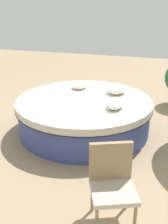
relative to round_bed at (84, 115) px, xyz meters
The scene contains 7 objects.
ground_plane 0.35m from the round_bed, ahead, with size 16.00×16.00×0.00m, color #9E8466.
round_bed is the anchor object (origin of this frame).
throw_pillow_0 0.83m from the round_bed, 111.05° to the right, with size 0.50×0.31×0.16m, color white.
throw_pillow_1 0.90m from the round_bed, 43.07° to the right, with size 0.52×0.39×0.19m, color white.
throw_pillow_2 0.84m from the round_bed, 24.90° to the left, with size 0.42×0.32×0.15m, color silver.
patio_chair 2.46m from the round_bed, 155.16° to the right, with size 0.66×0.67×0.98m.
side_table 1.96m from the round_bed, 33.37° to the left, with size 0.49×0.49×0.43m, color #B7B7BC.
Camera 1 is at (-4.90, -1.50, 2.54)m, focal length 43.95 mm.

